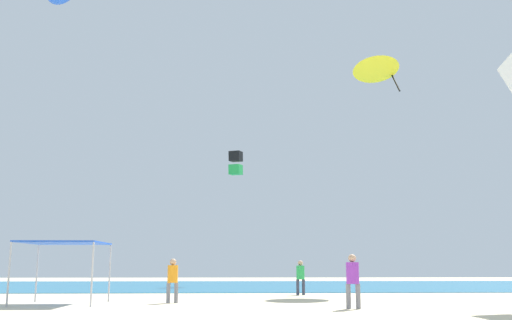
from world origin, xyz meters
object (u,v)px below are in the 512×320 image
(kite_delta_yellow, at_px, (375,66))
(kite_box_black, at_px, (236,163))
(person_near_tent, at_px, (353,277))
(person_leftmost, at_px, (173,277))
(person_central, at_px, (300,275))
(canopy_tent, at_px, (64,245))

(kite_delta_yellow, distance_m, kite_box_black, 14.73)
(person_near_tent, relative_size, kite_delta_yellow, 0.61)
(person_leftmost, bearing_deg, kite_box_black, 71.54)
(person_central, bearing_deg, kite_box_black, -89.98)
(kite_box_black, bearing_deg, canopy_tent, -85.77)
(canopy_tent, xyz_separation_m, person_leftmost, (4.29, 0.53, -1.26))
(person_leftmost, xyz_separation_m, person_central, (5.94, 6.02, -0.01))
(person_central, relative_size, kite_delta_yellow, 0.57)
(canopy_tent, distance_m, person_central, 12.21)
(person_central, height_order, kite_box_black, kite_box_black)
(person_near_tent, bearing_deg, person_central, -77.35)
(person_near_tent, bearing_deg, canopy_tent, -7.01)
(person_leftmost, bearing_deg, person_central, 34.14)
(person_near_tent, xyz_separation_m, kite_delta_yellow, (4.55, 13.22, 12.55))
(person_leftmost, relative_size, person_central, 1.01)
(kite_box_black, bearing_deg, person_leftmost, -75.07)
(canopy_tent, height_order, person_near_tent, canopy_tent)
(person_near_tent, distance_m, person_leftmost, 7.54)
(person_leftmost, relative_size, kite_delta_yellow, 0.57)
(person_central, height_order, kite_delta_yellow, kite_delta_yellow)
(canopy_tent, relative_size, person_central, 1.81)
(kite_delta_yellow, height_order, kite_box_black, kite_delta_yellow)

